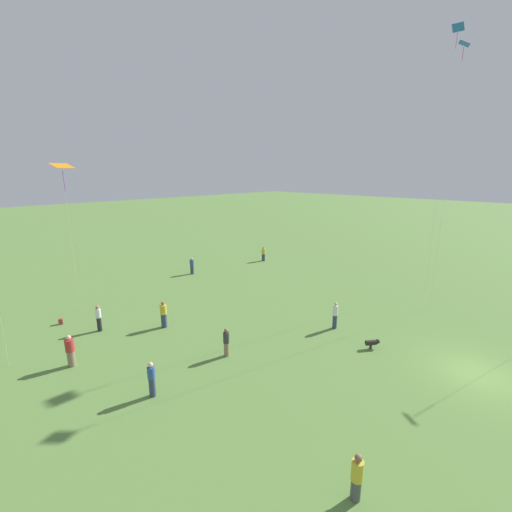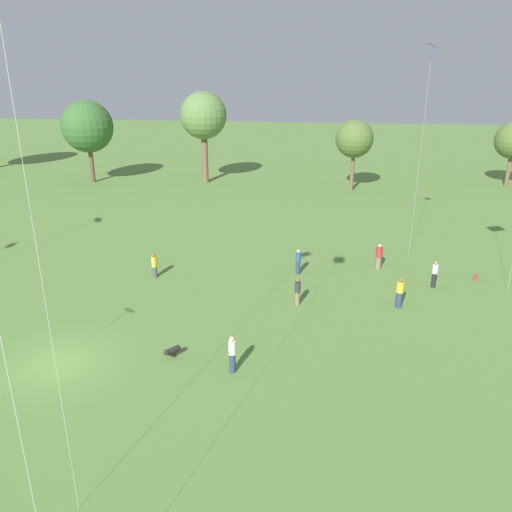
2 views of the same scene
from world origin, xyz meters
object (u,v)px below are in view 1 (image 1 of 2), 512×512
(person_8, at_px, (357,477))
(kite_1, at_px, (62,169))
(person_3, at_px, (335,315))
(person_10, at_px, (192,266))
(person_2, at_px, (70,351))
(person_0, at_px, (99,318))
(person_1, at_px, (152,379))
(kite_5, at_px, (455,52))
(person_5, at_px, (164,315))
(kite_8, at_px, (461,71))
(person_7, at_px, (226,342))
(dog_0, at_px, (373,343))
(picnic_bag_0, at_px, (61,321))
(person_6, at_px, (263,254))

(person_8, bearing_deg, kite_1, -21.67)
(person_3, bearing_deg, person_10, -24.60)
(person_2, bearing_deg, person_0, 6.94)
(person_1, relative_size, kite_5, 0.08)
(person_5, height_order, kite_1, kite_1)
(person_0, height_order, kite_1, kite_1)
(kite_8, bearing_deg, person_7, -179.75)
(person_0, xyz_separation_m, person_1, (-8.59, 1.00, -0.02))
(person_2, xyz_separation_m, dog_0, (-10.69, -13.05, -0.50))
(person_0, bearing_deg, person_7, -106.44)
(person_1, height_order, person_3, person_3)
(person_2, height_order, person_3, person_3)
(person_1, distance_m, person_2, 5.69)
(person_1, bearing_deg, kite_8, 126.32)
(person_8, xyz_separation_m, picnic_bag_0, (20.85, 2.34, -0.65))
(kite_5, height_order, kite_8, kite_5)
(person_8, distance_m, kite_8, 24.34)
(person_2, distance_m, person_6, 24.78)
(person_10, xyz_separation_m, picnic_bag_0, (-3.38, 13.28, -0.65))
(person_0, relative_size, person_1, 1.02)
(person_2, bearing_deg, dog_0, -81.56)
(person_2, relative_size, picnic_bag_0, 4.66)
(kite_5, bearing_deg, person_7, 117.57)
(person_3, relative_size, person_5, 1.01)
(person_5, distance_m, kite_5, 28.64)
(picnic_bag_0, bearing_deg, person_7, -155.21)
(person_2, xyz_separation_m, kite_5, (-9.34, -25.95, 17.98))
(person_2, relative_size, person_7, 1.06)
(person_5, bearing_deg, kite_8, 78.21)
(dog_0, bearing_deg, person_10, -147.54)
(person_7, bearing_deg, kite_8, -172.42)
(person_3, xyz_separation_m, picnic_bag_0, (13.76, 12.57, -0.74))
(person_8, relative_size, person_10, 0.99)
(person_1, bearing_deg, person_6, 173.35)
(person_0, bearing_deg, kite_8, -77.18)
(person_8, height_order, kite_5, kite_5)
(person_10, bearing_deg, person_3, 29.18)
(person_1, distance_m, person_6, 25.51)
(person_6, bearing_deg, kite_1, 115.49)
(kite_8, relative_size, dog_0, 22.60)
(person_5, xyz_separation_m, person_6, (7.27, -17.50, -0.08))
(person_1, xyz_separation_m, person_2, (5.42, 1.74, -0.00))
(person_7, xyz_separation_m, picnic_bag_0, (11.29, 5.21, -0.65))
(person_5, bearing_deg, dog_0, 56.42)
(person_3, xyz_separation_m, person_10, (17.14, -0.71, -0.09))
(person_10, bearing_deg, dog_0, 27.32)
(person_1, height_order, picnic_bag_0, person_1)
(dog_0, bearing_deg, person_1, -78.28)
(person_3, distance_m, person_10, 17.15)
(person_0, relative_size, person_10, 1.03)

